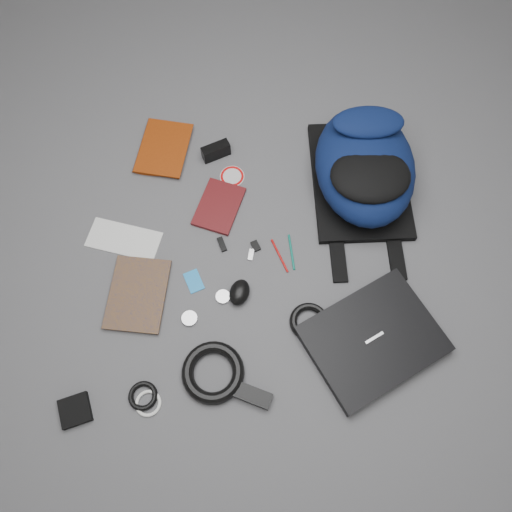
{
  "coord_description": "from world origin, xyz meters",
  "views": [
    {
      "loc": [
        -0.01,
        -0.65,
        1.57
      ],
      "look_at": [
        0.0,
        0.0,
        0.02
      ],
      "focal_mm": 35.0,
      "sensor_mm": 36.0,
      "label": 1
    }
  ],
  "objects_px": {
    "textbook_red": "(140,145)",
    "power_brick": "(253,395)",
    "comic_book": "(110,292)",
    "dvd_case": "(219,206)",
    "backpack": "(365,165)",
    "mouse": "(239,292)",
    "compact_camera": "(216,151)",
    "laptop": "(373,339)",
    "pouch": "(75,410)"
  },
  "relations": [
    {
      "from": "compact_camera",
      "to": "pouch",
      "type": "bearing_deg",
      "value": -138.64
    },
    {
      "from": "comic_book",
      "to": "mouse",
      "type": "xyz_separation_m",
      "value": [
        0.43,
        -0.01,
        0.01
      ]
    },
    {
      "from": "textbook_red",
      "to": "mouse",
      "type": "xyz_separation_m",
      "value": [
        0.37,
        -0.59,
        0.01
      ]
    },
    {
      "from": "backpack",
      "to": "mouse",
      "type": "xyz_separation_m",
      "value": [
        -0.43,
        -0.42,
        -0.09
      ]
    },
    {
      "from": "pouch",
      "to": "mouse",
      "type": "bearing_deg",
      "value": 36.25
    },
    {
      "from": "mouse",
      "to": "pouch",
      "type": "relative_size",
      "value": 1.03
    },
    {
      "from": "backpack",
      "to": "laptop",
      "type": "height_order",
      "value": "backpack"
    },
    {
      "from": "laptop",
      "to": "comic_book",
      "type": "xyz_separation_m",
      "value": [
        -0.85,
        0.17,
        -0.01
      ]
    },
    {
      "from": "backpack",
      "to": "dvd_case",
      "type": "distance_m",
      "value": 0.53
    },
    {
      "from": "pouch",
      "to": "laptop",
      "type": "bearing_deg",
      "value": 12.47
    },
    {
      "from": "backpack",
      "to": "power_brick",
      "type": "relative_size",
      "value": 4.58
    },
    {
      "from": "textbook_red",
      "to": "mouse",
      "type": "height_order",
      "value": "mouse"
    },
    {
      "from": "dvd_case",
      "to": "power_brick",
      "type": "relative_size",
      "value": 1.69
    },
    {
      "from": "backpack",
      "to": "dvd_case",
      "type": "xyz_separation_m",
      "value": [
        -0.51,
        -0.1,
        -0.1
      ]
    },
    {
      "from": "mouse",
      "to": "power_brick",
      "type": "relative_size",
      "value": 0.79
    },
    {
      "from": "dvd_case",
      "to": "laptop",
      "type": "bearing_deg",
      "value": -25.22
    },
    {
      "from": "textbook_red",
      "to": "power_brick",
      "type": "distance_m",
      "value": 1.0
    },
    {
      "from": "comic_book",
      "to": "dvd_case",
      "type": "xyz_separation_m",
      "value": [
        0.35,
        0.31,
        -0.0
      ]
    },
    {
      "from": "dvd_case",
      "to": "pouch",
      "type": "bearing_deg",
      "value": -102.02
    },
    {
      "from": "power_brick",
      "to": "pouch",
      "type": "distance_m",
      "value": 0.54
    },
    {
      "from": "mouse",
      "to": "power_brick",
      "type": "distance_m",
      "value": 0.33
    },
    {
      "from": "backpack",
      "to": "dvd_case",
      "type": "height_order",
      "value": "backpack"
    },
    {
      "from": "textbook_red",
      "to": "laptop",
      "type": "bearing_deg",
      "value": -33.1
    },
    {
      "from": "textbook_red",
      "to": "pouch",
      "type": "bearing_deg",
      "value": -87.21
    },
    {
      "from": "mouse",
      "to": "textbook_red",
      "type": "bearing_deg",
      "value": 139.74
    },
    {
      "from": "dvd_case",
      "to": "mouse",
      "type": "relative_size",
      "value": 2.15
    },
    {
      "from": "comic_book",
      "to": "dvd_case",
      "type": "bearing_deg",
      "value": 48.13
    },
    {
      "from": "mouse",
      "to": "power_brick",
      "type": "bearing_deg",
      "value": -65.49
    },
    {
      "from": "backpack",
      "to": "textbook_red",
      "type": "xyz_separation_m",
      "value": [
        -0.8,
        0.16,
        -0.1
      ]
    },
    {
      "from": "comic_book",
      "to": "dvd_case",
      "type": "distance_m",
      "value": 0.47
    },
    {
      "from": "textbook_red",
      "to": "pouch",
      "type": "xyz_separation_m",
      "value": [
        -0.12,
        -0.95,
        -0.0
      ]
    },
    {
      "from": "textbook_red",
      "to": "dvd_case",
      "type": "bearing_deg",
      "value": -30.91
    },
    {
      "from": "comic_book",
      "to": "power_brick",
      "type": "height_order",
      "value": "power_brick"
    },
    {
      "from": "laptop",
      "to": "dvd_case",
      "type": "xyz_separation_m",
      "value": [
        -0.49,
        0.49,
        -0.01
      ]
    },
    {
      "from": "dvd_case",
      "to": "compact_camera",
      "type": "xyz_separation_m",
      "value": [
        -0.01,
        0.22,
        0.02
      ]
    },
    {
      "from": "textbook_red",
      "to": "pouch",
      "type": "distance_m",
      "value": 0.96
    },
    {
      "from": "compact_camera",
      "to": "mouse",
      "type": "bearing_deg",
      "value": -105.49
    },
    {
      "from": "textbook_red",
      "to": "power_brick",
      "type": "bearing_deg",
      "value": -55.57
    },
    {
      "from": "mouse",
      "to": "power_brick",
      "type": "height_order",
      "value": "mouse"
    },
    {
      "from": "laptop",
      "to": "power_brick",
      "type": "bearing_deg",
      "value": 174.36
    },
    {
      "from": "backpack",
      "to": "comic_book",
      "type": "xyz_separation_m",
      "value": [
        -0.86,
        -0.41,
        -0.1
      ]
    },
    {
      "from": "backpack",
      "to": "power_brick",
      "type": "height_order",
      "value": "backpack"
    },
    {
      "from": "dvd_case",
      "to": "mouse",
      "type": "distance_m",
      "value": 0.34
    },
    {
      "from": "textbook_red",
      "to": "dvd_case",
      "type": "xyz_separation_m",
      "value": [
        0.3,
        -0.26,
        -0.01
      ]
    },
    {
      "from": "laptop",
      "to": "textbook_red",
      "type": "bearing_deg",
      "value": 107.41
    },
    {
      "from": "mouse",
      "to": "pouch",
      "type": "xyz_separation_m",
      "value": [
        -0.49,
        -0.36,
        -0.01
      ]
    },
    {
      "from": "power_brick",
      "to": "mouse",
      "type": "bearing_deg",
      "value": 118.6
    },
    {
      "from": "textbook_red",
      "to": "comic_book",
      "type": "bearing_deg",
      "value": -85.49
    },
    {
      "from": "laptop",
      "to": "comic_book",
      "type": "relative_size",
      "value": 1.56
    },
    {
      "from": "dvd_case",
      "to": "backpack",
      "type": "bearing_deg",
      "value": 30.22
    }
  ]
}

